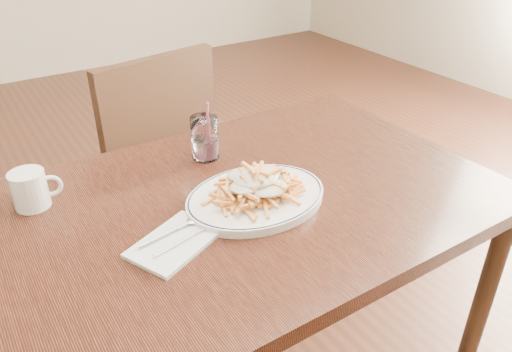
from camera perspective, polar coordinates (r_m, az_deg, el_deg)
table at (r=1.25m, az=-0.97°, el=-5.19°), size 1.20×0.80×0.75m
chair_far at (r=1.86m, az=-12.14°, el=1.86°), size 0.50×0.50×0.93m
fries_plate at (r=1.17m, az=0.00°, el=-2.45°), size 0.37×0.33×0.02m
loaded_fries at (r=1.15m, az=0.00°, el=-0.63°), size 0.25×0.23×0.06m
napkin at (r=1.06m, az=-9.24°, el=-7.50°), size 0.22×0.19×0.01m
cutlery at (r=1.05m, az=-9.41°, el=-7.03°), size 0.18×0.10×0.01m
water_glass at (r=1.35m, az=-5.87°, el=4.06°), size 0.07×0.07×0.16m
coffee_mug at (r=1.25m, az=-24.35°, el=-1.40°), size 0.11×0.08×0.09m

